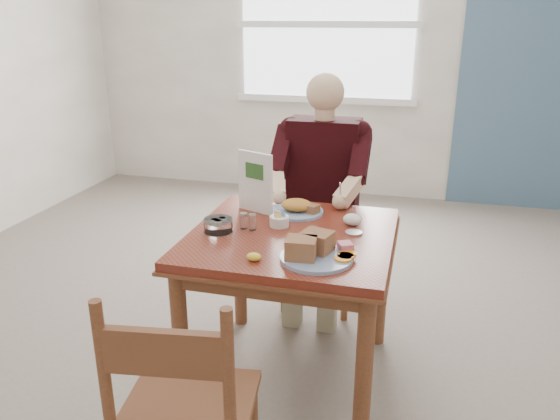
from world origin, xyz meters
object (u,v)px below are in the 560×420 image
(diner, at_px, (321,177))
(chair_near, at_px, (184,415))
(far_plate, at_px, (298,208))
(chair_far, at_px, (323,227))
(near_plate, at_px, (314,250))
(table, at_px, (291,255))

(diner, bearing_deg, chair_near, -94.27)
(far_plate, bearing_deg, chair_far, 86.62)
(chair_near, relative_size, near_plate, 2.97)
(diner, bearing_deg, table, -90.00)
(chair_far, xyz_separation_m, far_plate, (-0.03, -0.54, 0.30))
(table, distance_m, diner, 0.73)
(far_plate, bearing_deg, near_plate, -69.98)
(near_plate, height_order, far_plate, near_plate)
(diner, height_order, near_plate, diner)
(chair_far, bearing_deg, diner, -89.99)
(table, relative_size, diner, 0.66)
(table, bearing_deg, chair_near, -97.47)
(chair_near, bearing_deg, table, 82.53)
(diner, bearing_deg, far_plate, -94.05)
(far_plate, bearing_deg, chair_near, -94.35)
(diner, distance_m, near_plate, 0.97)
(chair_far, bearing_deg, far_plate, -93.38)
(chair_near, height_order, diner, diner)
(table, xyz_separation_m, far_plate, (-0.03, 0.26, 0.14))
(chair_near, bearing_deg, chair_far, 85.95)
(chair_far, height_order, far_plate, chair_far)
(far_plate, bearing_deg, table, -83.05)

